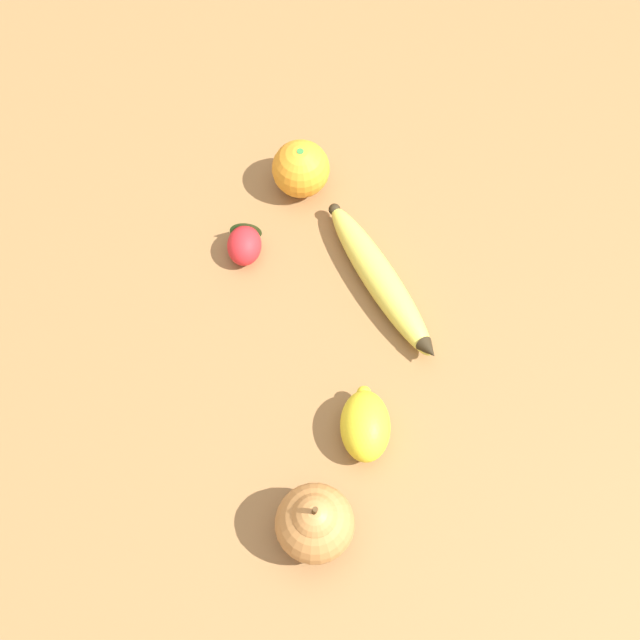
{
  "coord_description": "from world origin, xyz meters",
  "views": [
    {
      "loc": [
        -0.42,
        -0.05,
        0.88
      ],
      "look_at": [
        -0.03,
        0.1,
        0.03
      ],
      "focal_mm": 50.0,
      "sensor_mm": 36.0,
      "label": 1
    }
  ],
  "objects_px": {
    "pear": "(315,522)",
    "banana": "(381,280)",
    "strawberry": "(245,242)",
    "lemon": "(365,425)",
    "orange": "(301,169)"
  },
  "relations": [
    {
      "from": "pear",
      "to": "banana",
      "type": "bearing_deg",
      "value": 6.59
    },
    {
      "from": "pear",
      "to": "lemon",
      "type": "bearing_deg",
      "value": -5.0
    },
    {
      "from": "banana",
      "to": "pear",
      "type": "distance_m",
      "value": 0.28
    },
    {
      "from": "banana",
      "to": "pear",
      "type": "bearing_deg",
      "value": -43.56
    },
    {
      "from": "orange",
      "to": "lemon",
      "type": "height_order",
      "value": "orange"
    },
    {
      "from": "banana",
      "to": "orange",
      "type": "relative_size",
      "value": 2.78
    },
    {
      "from": "strawberry",
      "to": "lemon",
      "type": "bearing_deg",
      "value": -146.05
    },
    {
      "from": "banana",
      "to": "orange",
      "type": "distance_m",
      "value": 0.16
    },
    {
      "from": "strawberry",
      "to": "lemon",
      "type": "relative_size",
      "value": 0.69
    },
    {
      "from": "banana",
      "to": "pear",
      "type": "xyz_separation_m",
      "value": [
        -0.28,
        -0.03,
        0.02
      ]
    },
    {
      "from": "banana",
      "to": "lemon",
      "type": "height_order",
      "value": "lemon"
    },
    {
      "from": "orange",
      "to": "pear",
      "type": "xyz_separation_m",
      "value": [
        -0.38,
        -0.17,
        0.01
      ]
    },
    {
      "from": "orange",
      "to": "lemon",
      "type": "relative_size",
      "value": 0.76
    },
    {
      "from": "orange",
      "to": "pear",
      "type": "bearing_deg",
      "value": -156.22
    },
    {
      "from": "lemon",
      "to": "pear",
      "type": "bearing_deg",
      "value": 175.0
    }
  ]
}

